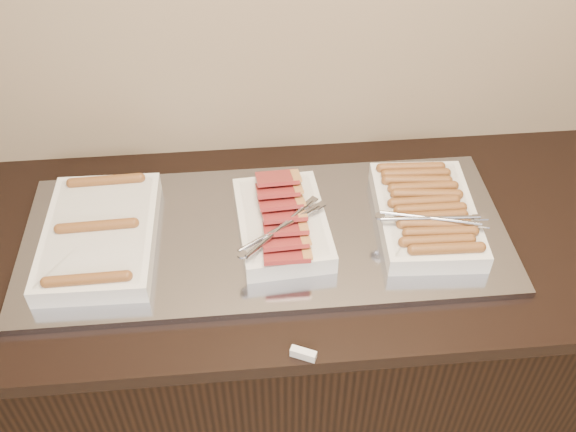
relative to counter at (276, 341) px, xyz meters
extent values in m
cube|color=black|center=(0.00, 0.00, -0.02)|extent=(2.00, 0.70, 0.86)
cube|color=black|center=(0.00, 0.00, 0.43)|extent=(2.06, 0.76, 0.04)
cube|color=#9799A4|center=(-0.02, 0.00, 0.46)|extent=(1.20, 0.50, 0.02)
cube|color=white|center=(-0.42, 0.00, 0.49)|extent=(0.27, 0.40, 0.05)
cylinder|color=brown|center=(-0.42, -0.17, 0.52)|extent=(0.18, 0.03, 0.03)
cylinder|color=brown|center=(-0.42, 0.00, 0.52)|extent=(0.18, 0.03, 0.03)
cylinder|color=brown|center=(-0.42, 0.17, 0.52)|extent=(0.18, 0.03, 0.03)
cube|color=white|center=(0.02, 0.00, 0.49)|extent=(0.23, 0.33, 0.05)
cube|color=#A83636|center=(0.02, -0.12, 0.52)|extent=(0.11, 0.09, 0.04)
cube|color=#A83636|center=(0.02, -0.08, 0.52)|extent=(0.11, 0.09, 0.04)
cube|color=#A83636|center=(0.03, -0.04, 0.52)|extent=(0.11, 0.09, 0.04)
cube|color=#A83636|center=(0.03, 0.00, 0.53)|extent=(0.11, 0.09, 0.04)
cube|color=#A83636|center=(0.02, 0.04, 0.53)|extent=(0.11, 0.09, 0.04)
cube|color=#A83636|center=(0.02, 0.08, 0.53)|extent=(0.11, 0.09, 0.04)
cube|color=#A83636|center=(0.02, 0.12, 0.54)|extent=(0.11, 0.09, 0.04)
cube|color=white|center=(0.38, 0.00, 0.49)|extent=(0.26, 0.37, 0.05)
cylinder|color=brown|center=(0.39, -0.15, 0.52)|extent=(0.16, 0.03, 0.03)
cylinder|color=brown|center=(0.38, -0.12, 0.52)|extent=(0.16, 0.03, 0.03)
cylinder|color=brown|center=(0.39, -0.09, 0.52)|extent=(0.16, 0.03, 0.03)
cylinder|color=brown|center=(0.38, -0.07, 0.52)|extent=(0.16, 0.04, 0.03)
cylinder|color=brown|center=(0.38, -0.04, 0.52)|extent=(0.16, 0.03, 0.03)
cylinder|color=brown|center=(0.39, -0.01, 0.52)|extent=(0.16, 0.03, 0.03)
cylinder|color=brown|center=(0.38, 0.01, 0.52)|extent=(0.16, 0.03, 0.03)
cylinder|color=brown|center=(0.39, 0.04, 0.52)|extent=(0.16, 0.04, 0.03)
cylinder|color=brown|center=(0.39, 0.07, 0.52)|extent=(0.16, 0.03, 0.03)
cylinder|color=brown|center=(0.38, 0.09, 0.52)|extent=(0.16, 0.04, 0.03)
cylinder|color=brown|center=(0.38, 0.12, 0.52)|extent=(0.16, 0.03, 0.03)
cylinder|color=brown|center=(0.38, 0.15, 0.52)|extent=(0.16, 0.03, 0.03)
cube|color=white|center=(0.04, -0.36, 0.46)|extent=(0.06, 0.04, 0.02)
camera|label=1|loc=(-0.06, -1.13, 1.60)|focal=40.00mm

